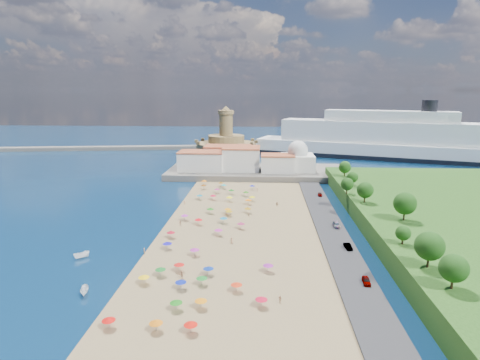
{
  "coord_description": "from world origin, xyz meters",
  "views": [
    {
      "loc": [
        13.07,
        -127.36,
        42.23
      ],
      "look_at": [
        4.0,
        25.0,
        8.0
      ],
      "focal_mm": 30.0,
      "sensor_mm": 36.0,
      "label": 1
    }
  ],
  "objects": [
    {
      "name": "fortress",
      "position": [
        -12.0,
        138.0,
        6.68
      ],
      "size": [
        40.0,
        40.0,
        32.4
      ],
      "color": "#9C804E",
      "rests_on": "ground"
    },
    {
      "name": "ground",
      "position": [
        0.0,
        0.0,
        0.0
      ],
      "size": [
        700.0,
        700.0,
        0.0
      ],
      "primitive_type": "plane",
      "color": "#071938",
      "rests_on": "ground"
    },
    {
      "name": "hillside_trees",
      "position": [
        48.52,
        -12.78,
        10.26
      ],
      "size": [
        15.7,
        105.61,
        8.19
      ],
      "color": "#382314",
      "rests_on": "hillside"
    },
    {
      "name": "waterfront_buildings",
      "position": [
        -3.05,
        73.64,
        7.88
      ],
      "size": [
        57.0,
        29.0,
        11.0
      ],
      "color": "silver",
      "rests_on": "terrace"
    },
    {
      "name": "cruise_ship",
      "position": [
        90.91,
        129.0,
        10.83
      ],
      "size": [
        166.44,
        76.52,
        36.57
      ],
      "color": "black",
      "rests_on": "ground"
    },
    {
      "name": "jetty",
      "position": [
        -12.0,
        108.0,
        1.2
      ],
      "size": [
        18.0,
        70.0,
        2.4
      ],
      "primitive_type": "cube",
      "color": "#59544C",
      "rests_on": "ground"
    },
    {
      "name": "terrace",
      "position": [
        10.0,
        73.0,
        1.5
      ],
      "size": [
        90.0,
        36.0,
        3.0
      ],
      "primitive_type": "cube",
      "color": "#59544C",
      "rests_on": "ground"
    },
    {
      "name": "beachgoers",
      "position": [
        1.46,
        -5.69,
        1.13
      ],
      "size": [
        37.18,
        91.9,
        1.85
      ],
      "color": "tan",
      "rests_on": "beach"
    },
    {
      "name": "domed_building",
      "position": [
        30.0,
        71.0,
        8.97
      ],
      "size": [
        16.0,
        16.0,
        15.0
      ],
      "color": "silver",
      "rests_on": "terrace"
    },
    {
      "name": "parked_cars",
      "position": [
        36.0,
        -11.56,
        1.39
      ],
      "size": [
        2.07,
        79.08,
        1.42
      ],
      "color": "gray",
      "rests_on": "promenade"
    },
    {
      "name": "breakwater",
      "position": [
        -110.0,
        153.0,
        1.3
      ],
      "size": [
        199.03,
        34.77,
        2.6
      ],
      "primitive_type": "cube",
      "rotation": [
        0.0,
        0.0,
        0.14
      ],
      "color": "#59544C",
      "rests_on": "ground"
    },
    {
      "name": "moored_boats",
      "position": [
        -29.15,
        -42.28,
        0.8
      ],
      "size": [
        12.27,
        22.38,
        1.62
      ],
      "color": "white",
      "rests_on": "ground"
    },
    {
      "name": "beach_parasols",
      "position": [
        -2.28,
        -10.14,
        2.15
      ],
      "size": [
        31.35,
        116.21,
        2.2
      ],
      "color": "gray",
      "rests_on": "beach"
    }
  ]
}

